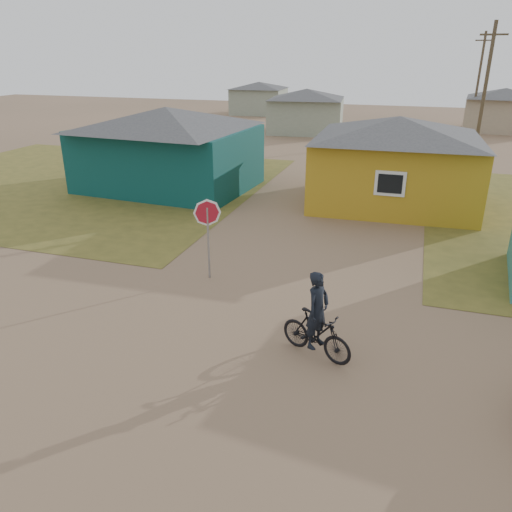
% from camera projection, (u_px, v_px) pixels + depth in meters
% --- Properties ---
extents(ground, '(120.00, 120.00, 0.00)m').
position_uv_depth(ground, '(236.00, 359.00, 11.34)').
color(ground, '#896A4F').
extents(grass_nw, '(20.00, 18.00, 0.00)m').
position_uv_depth(grass_nw, '(74.00, 182.00, 26.75)').
color(grass_nw, olive).
rests_on(grass_nw, ground).
extents(house_teal, '(8.93, 7.08, 4.00)m').
position_uv_depth(house_teal, '(168.00, 147.00, 24.86)').
color(house_teal, '#0A3837').
rests_on(house_teal, ground).
extents(house_yellow, '(7.72, 6.76, 3.90)m').
position_uv_depth(house_yellow, '(396.00, 160.00, 22.20)').
color(house_yellow, '#B38A1B').
rests_on(house_yellow, ground).
extents(house_pale_west, '(7.04, 6.15, 3.60)m').
position_uv_depth(house_pale_west, '(306.00, 110.00, 42.27)').
color(house_pale_west, gray).
rests_on(house_pale_west, ground).
extents(house_beige_east, '(6.95, 6.05, 3.60)m').
position_uv_depth(house_beige_east, '(503.00, 109.00, 43.02)').
color(house_beige_east, gray).
rests_on(house_beige_east, ground).
extents(house_pale_north, '(6.28, 5.81, 3.40)m').
position_uv_depth(house_pale_north, '(259.00, 97.00, 55.14)').
color(house_pale_north, gray).
rests_on(house_pale_north, ground).
extents(utility_pole_near, '(1.40, 0.20, 8.00)m').
position_uv_depth(utility_pole_near, '(484.00, 98.00, 27.30)').
color(utility_pole_near, '#4E3F2E').
rests_on(utility_pole_near, ground).
extents(utility_pole_far, '(1.40, 0.20, 8.00)m').
position_uv_depth(utility_pole_far, '(478.00, 82.00, 41.10)').
color(utility_pole_far, '#4E3F2E').
rests_on(utility_pole_far, ground).
extents(stop_sign, '(0.82, 0.11, 2.51)m').
position_uv_depth(stop_sign, '(208.00, 221.00, 14.73)').
color(stop_sign, gray).
rests_on(stop_sign, ground).
extents(cyclist, '(1.90, 1.19, 2.08)m').
position_uv_depth(cyclist, '(317.00, 326.00, 11.21)').
color(cyclist, black).
rests_on(cyclist, ground).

